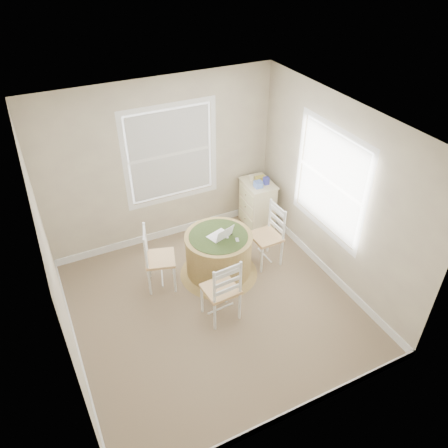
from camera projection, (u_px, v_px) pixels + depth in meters
room at (219, 219)px, 5.34m from camera, size 3.64×3.64×2.64m
round_table at (219, 253)px, 6.25m from camera, size 1.14×1.14×0.69m
chair_left at (160, 258)px, 6.00m from camera, size 0.50×0.52×0.95m
chair_near at (221, 289)px, 5.52m from camera, size 0.45×0.43×0.95m
chair_right at (266, 236)px, 6.40m from camera, size 0.42×0.43×0.95m
laptop at (220, 235)px, 6.03m from camera, size 0.36×0.34×0.21m
mouse at (227, 237)px, 6.04m from camera, size 0.08×0.10×0.03m
phone at (237, 240)px, 5.99m from camera, size 0.07×0.10×0.02m
keys at (230, 234)px, 6.10m from camera, size 0.07×0.07×0.02m
corner_chest at (257, 203)px, 7.27m from camera, size 0.47×0.62×0.80m
tissue_box at (258, 185)px, 6.89m from camera, size 0.12×0.12×0.10m
box_yellow at (261, 178)px, 7.10m from camera, size 0.15×0.11×0.06m
box_blue at (267, 181)px, 6.96m from camera, size 0.08×0.08×0.12m
cup_cream at (251, 177)px, 7.09m from camera, size 0.07×0.07×0.09m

